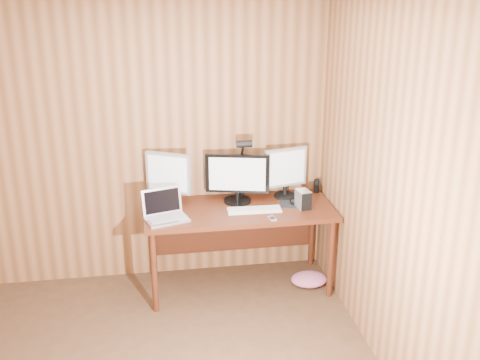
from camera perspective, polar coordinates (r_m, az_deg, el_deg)
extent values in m
plane|color=#955C36|center=(4.91, -11.59, 3.58)|extent=(4.00, 0.00, 4.00)
plane|color=#955C36|center=(3.38, 18.31, -4.48)|extent=(0.00, 4.00, 4.00)
cube|color=#4B1F0F|center=(4.78, -0.10, -3.08)|extent=(1.60, 0.70, 0.04)
cube|color=#4B1F0F|center=(5.18, -0.65, -4.53)|extent=(1.48, 0.02, 0.51)
cylinder|color=#4B1F0F|center=(4.63, -8.72, -9.26)|extent=(0.05, 0.05, 0.71)
cylinder|color=#4B1F0F|center=(5.15, -8.82, -6.17)|extent=(0.05, 0.05, 0.71)
cylinder|color=#4B1F0F|center=(4.85, 9.22, -7.91)|extent=(0.05, 0.05, 0.71)
cylinder|color=#4B1F0F|center=(5.34, 7.31, -5.09)|extent=(0.05, 0.05, 0.71)
cylinder|color=black|center=(4.90, -0.26, -2.11)|extent=(0.24, 0.24, 0.02)
cylinder|color=black|center=(4.88, -0.26, -1.62)|extent=(0.04, 0.04, 0.07)
cube|color=black|center=(4.81, -0.27, 0.66)|extent=(0.54, 0.16, 0.34)
cube|color=white|center=(4.79, -0.28, 0.58)|extent=(0.47, 0.11, 0.29)
cylinder|color=black|center=(4.90, -7.15, -2.28)|extent=(0.19, 0.19, 0.02)
cylinder|color=black|center=(4.88, -7.18, -1.70)|extent=(0.04, 0.04, 0.09)
cube|color=#B8B8BD|center=(4.80, -7.29, 0.72)|extent=(0.38, 0.22, 0.35)
cube|color=white|center=(4.79, -7.40, 0.64)|extent=(0.32, 0.17, 0.30)
cylinder|color=black|center=(5.03, 4.56, -1.59)|extent=(0.19, 0.19, 0.02)
cylinder|color=black|center=(5.01, 4.58, -1.03)|extent=(0.04, 0.04, 0.08)
cube|color=#B8B8BD|center=(4.94, 4.65, 1.29)|extent=(0.39, 0.13, 0.34)
cube|color=white|center=(4.92, 4.76, 1.22)|extent=(0.34, 0.09, 0.30)
cube|color=silver|center=(4.57, -7.44, -3.97)|extent=(0.38, 0.31, 0.02)
cube|color=silver|center=(4.62, -7.95, -2.11)|extent=(0.33, 0.14, 0.22)
cube|color=black|center=(4.62, -7.95, -2.11)|extent=(0.29, 0.11, 0.18)
cube|color=#B2B2B7|center=(4.56, -7.45, -3.86)|extent=(0.31, 0.21, 0.00)
cube|color=white|center=(4.71, 1.46, -3.06)|extent=(0.45, 0.15, 0.02)
cube|color=white|center=(4.70, 1.47, -2.93)|extent=(0.42, 0.12, 0.00)
cube|color=black|center=(4.88, 5.46, -2.40)|extent=(0.28, 0.26, 0.00)
ellipsoid|color=black|center=(4.87, 5.47, -2.18)|extent=(0.10, 0.13, 0.04)
cube|color=silver|center=(4.78, 6.43, -1.95)|extent=(0.12, 0.15, 0.16)
cube|color=black|center=(4.72, 6.80, -2.25)|extent=(0.09, 0.02, 0.15)
cube|color=silver|center=(4.56, 3.29, -3.93)|extent=(0.06, 0.10, 0.01)
cube|color=black|center=(4.55, 3.29, -3.85)|extent=(0.05, 0.06, 0.00)
cylinder|color=black|center=(5.14, 7.78, -0.60)|extent=(0.05, 0.05, 0.12)
cube|color=black|center=(5.05, 0.16, -1.67)|extent=(0.04, 0.05, 0.05)
cylinder|color=black|center=(4.98, 0.16, 0.45)|extent=(0.02, 0.02, 0.37)
sphere|color=black|center=(4.92, 0.16, 2.50)|extent=(0.04, 0.04, 0.04)
cylinder|color=black|center=(4.85, 0.27, 3.11)|extent=(0.02, 0.13, 0.15)
cylinder|color=black|center=(4.76, 0.42, 3.67)|extent=(0.13, 0.06, 0.06)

